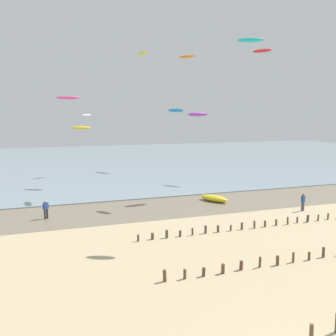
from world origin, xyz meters
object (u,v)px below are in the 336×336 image
at_px(kite_aloft_6, 68,98).
at_px(kite_aloft_2, 262,51).
at_px(kite_aloft_4, 176,110).
at_px(kite_aloft_8, 87,115).
at_px(kite_aloft_3, 187,56).
at_px(kite_aloft_9, 198,114).
at_px(kite_aloft_1, 143,53).
at_px(kite_aloft_5, 250,40).
at_px(person_nearest_camera, 303,202).
at_px(grounded_kite, 214,198).
at_px(kite_aloft_7, 81,128).
at_px(person_by_waterline, 46,209).

bearing_deg(kite_aloft_6, kite_aloft_2, -153.44).
relative_size(kite_aloft_2, kite_aloft_6, 1.31).
distance_m(kite_aloft_4, kite_aloft_8, 22.19).
bearing_deg(kite_aloft_8, kite_aloft_2, 111.30).
bearing_deg(kite_aloft_3, kite_aloft_9, 123.90).
bearing_deg(kite_aloft_2, kite_aloft_1, 66.62).
bearing_deg(kite_aloft_9, kite_aloft_5, 76.44).
bearing_deg(kite_aloft_2, kite_aloft_9, 87.20).
relative_size(person_nearest_camera, kite_aloft_4, 0.94).
bearing_deg(grounded_kite, kite_aloft_7, -167.37).
height_order(person_by_waterline, kite_aloft_5, kite_aloft_5).
height_order(kite_aloft_4, kite_aloft_7, kite_aloft_4).
xyz_separation_m(kite_aloft_4, kite_aloft_5, (2.27, -10.13, 5.12)).
bearing_deg(kite_aloft_4, grounded_kite, -138.17).
relative_size(kite_aloft_2, kite_aloft_7, 1.07).
distance_m(person_by_waterline, grounded_kite, 17.06).
bearing_deg(person_nearest_camera, kite_aloft_2, 70.26).
xyz_separation_m(person_nearest_camera, kite_aloft_5, (-8.20, -3.17, 13.78)).
distance_m(person_nearest_camera, grounded_kite, 8.93).
relative_size(person_by_waterline, kite_aloft_6, 0.79).
bearing_deg(kite_aloft_5, kite_aloft_3, 100.12).
xyz_separation_m(kite_aloft_6, kite_aloft_9, (13.60, 0.73, -1.55)).
bearing_deg(kite_aloft_9, kite_aloft_7, -52.99).
relative_size(person_by_waterline, grounded_kite, 0.52).
relative_size(person_nearest_camera, grounded_kite, 0.52).
bearing_deg(grounded_kite, kite_aloft_5, -41.56).
xyz_separation_m(grounded_kite, kite_aloft_2, (12.78, 11.66, 17.75)).
xyz_separation_m(kite_aloft_5, kite_aloft_9, (0.88, 11.73, -5.51)).
bearing_deg(kite_aloft_6, kite_aloft_3, -125.73).
xyz_separation_m(kite_aloft_6, kite_aloft_7, (2.17, 11.67, -3.23)).
xyz_separation_m(kite_aloft_4, kite_aloft_8, (-6.57, 21.18, -0.50)).
bearing_deg(kite_aloft_9, kite_aloft_2, -155.06).
bearing_deg(person_by_waterline, kite_aloft_9, 12.20).
relative_size(person_by_waterline, kite_aloft_7, 0.64).
xyz_separation_m(person_by_waterline, kite_aloft_4, (12.89, 1.86, 8.66)).
distance_m(person_by_waterline, kite_aloft_9, 18.38).
distance_m(kite_aloft_3, kite_aloft_5, 36.00).
bearing_deg(kite_aloft_3, kite_aloft_7, 84.64).
height_order(grounded_kite, kite_aloft_3, kite_aloft_3).
distance_m(kite_aloft_1, kite_aloft_5, 17.09).
xyz_separation_m(kite_aloft_2, kite_aloft_7, (-25.17, 1.60, -10.57)).
xyz_separation_m(person_nearest_camera, grounded_kite, (-6.36, 6.24, -0.59)).
bearing_deg(kite_aloft_3, person_by_waterline, 100.58).
relative_size(person_nearest_camera, person_by_waterline, 1.00).
bearing_deg(kite_aloft_1, kite_aloft_7, 38.06).
height_order(kite_aloft_2, kite_aloft_3, kite_aloft_3).
bearing_deg(kite_aloft_9, kite_aloft_1, -54.10).
height_order(kite_aloft_1, kite_aloft_9, kite_aloft_1).
height_order(kite_aloft_2, kite_aloft_5, kite_aloft_2).
xyz_separation_m(person_by_waterline, kite_aloft_9, (16.04, 3.47, 8.27)).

